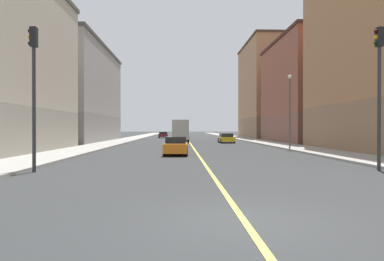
{
  "coord_description": "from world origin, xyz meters",
  "views": [
    {
      "loc": [
        -1.39,
        -7.46,
        2.0
      ],
      "look_at": [
        0.26,
        39.03,
        1.69
      ],
      "focal_mm": 32.57,
      "sensor_mm": 36.0,
      "label": 1
    }
  ],
  "objects_px": {
    "car_yellow": "(226,138)",
    "box_truck": "(180,131)",
    "building_left_far": "(273,91)",
    "car_maroon": "(163,135)",
    "traffic_light_left_near": "(379,79)",
    "traffic_light_right_near": "(33,79)",
    "building_left_mid": "(314,91)",
    "car_orange": "(176,146)",
    "building_right_midblock": "(69,94)",
    "street_lamp_left_near": "(290,103)"
  },
  "relations": [
    {
      "from": "traffic_light_left_near",
      "to": "building_left_mid",
      "type": "bearing_deg",
      "value": 73.48
    },
    {
      "from": "traffic_light_right_near",
      "to": "box_truck",
      "type": "distance_m",
      "value": 33.23
    },
    {
      "from": "traffic_light_left_near",
      "to": "street_lamp_left_near",
      "type": "relative_size",
      "value": 0.98
    },
    {
      "from": "building_right_midblock",
      "to": "traffic_light_left_near",
      "type": "relative_size",
      "value": 3.64
    },
    {
      "from": "building_left_mid",
      "to": "building_right_midblock",
      "type": "distance_m",
      "value": 35.36
    },
    {
      "from": "street_lamp_left_near",
      "to": "car_yellow",
      "type": "xyz_separation_m",
      "value": [
        -4.05,
        14.77,
        -3.7
      ]
    },
    {
      "from": "building_left_mid",
      "to": "traffic_light_left_near",
      "type": "bearing_deg",
      "value": -106.52
    },
    {
      "from": "car_yellow",
      "to": "car_orange",
      "type": "height_order",
      "value": "car_orange"
    },
    {
      "from": "building_right_midblock",
      "to": "traffic_light_left_near",
      "type": "bearing_deg",
      "value": -54.32
    },
    {
      "from": "car_yellow",
      "to": "traffic_light_right_near",
      "type": "bearing_deg",
      "value": -112.62
    },
    {
      "from": "traffic_light_right_near",
      "to": "car_yellow",
      "type": "bearing_deg",
      "value": 67.38
    },
    {
      "from": "building_left_far",
      "to": "street_lamp_left_near",
      "type": "relative_size",
      "value": 2.84
    },
    {
      "from": "traffic_light_left_near",
      "to": "traffic_light_right_near",
      "type": "xyz_separation_m",
      "value": [
        -16.04,
        0.0,
        -0.09
      ]
    },
    {
      "from": "traffic_light_left_near",
      "to": "car_orange",
      "type": "bearing_deg",
      "value": 133.53
    },
    {
      "from": "building_left_mid",
      "to": "car_yellow",
      "type": "xyz_separation_m",
      "value": [
        -12.64,
        -1.16,
        -6.59
      ]
    },
    {
      "from": "car_orange",
      "to": "building_right_midblock",
      "type": "bearing_deg",
      "value": 122.03
    },
    {
      "from": "building_left_mid",
      "to": "traffic_light_right_near",
      "type": "xyz_separation_m",
      "value": [
        -25.63,
        -32.36,
        -3.01
      ]
    },
    {
      "from": "traffic_light_right_near",
      "to": "car_maroon",
      "type": "bearing_deg",
      "value": 86.71
    },
    {
      "from": "building_left_mid",
      "to": "car_orange",
      "type": "xyz_separation_m",
      "value": [
        -19.25,
        -22.19,
        -6.56
      ]
    },
    {
      "from": "street_lamp_left_near",
      "to": "car_orange",
      "type": "height_order",
      "value": "street_lamp_left_near"
    },
    {
      "from": "car_maroon",
      "to": "building_left_mid",
      "type": "bearing_deg",
      "value": -46.99
    },
    {
      "from": "building_left_mid",
      "to": "traffic_light_right_near",
      "type": "distance_m",
      "value": 41.39
    },
    {
      "from": "car_yellow",
      "to": "building_left_far",
      "type": "bearing_deg",
      "value": 61.44
    },
    {
      "from": "car_yellow",
      "to": "box_truck",
      "type": "relative_size",
      "value": 0.66
    },
    {
      "from": "street_lamp_left_near",
      "to": "car_yellow",
      "type": "distance_m",
      "value": 15.76
    },
    {
      "from": "building_right_midblock",
      "to": "car_maroon",
      "type": "bearing_deg",
      "value": 58.27
    },
    {
      "from": "building_left_far",
      "to": "car_maroon",
      "type": "relative_size",
      "value": 4.6
    },
    {
      "from": "traffic_light_left_near",
      "to": "car_maroon",
      "type": "distance_m",
      "value": 57.91
    },
    {
      "from": "traffic_light_left_near",
      "to": "traffic_light_right_near",
      "type": "relative_size",
      "value": 1.02
    },
    {
      "from": "building_left_far",
      "to": "building_right_midblock",
      "type": "height_order",
      "value": "building_left_far"
    },
    {
      "from": "car_yellow",
      "to": "building_left_mid",
      "type": "bearing_deg",
      "value": 5.23
    },
    {
      "from": "car_maroon",
      "to": "car_yellow",
      "type": "xyz_separation_m",
      "value": [
        9.76,
        -25.16,
        0.02
      ]
    },
    {
      "from": "traffic_light_right_near",
      "to": "car_orange",
      "type": "relative_size",
      "value": 1.5
    },
    {
      "from": "building_right_midblock",
      "to": "car_maroon",
      "type": "relative_size",
      "value": 5.78
    },
    {
      "from": "building_left_far",
      "to": "box_truck",
      "type": "bearing_deg",
      "value": -130.66
    },
    {
      "from": "traffic_light_right_near",
      "to": "car_maroon",
      "type": "relative_size",
      "value": 1.55
    },
    {
      "from": "street_lamp_left_near",
      "to": "car_orange",
      "type": "bearing_deg",
      "value": -149.59
    },
    {
      "from": "building_right_midblock",
      "to": "car_orange",
      "type": "distance_m",
      "value": 30.73
    },
    {
      "from": "building_left_mid",
      "to": "car_yellow",
      "type": "distance_m",
      "value": 14.3
    },
    {
      "from": "building_left_far",
      "to": "box_truck",
      "type": "distance_m",
      "value": 30.07
    },
    {
      "from": "street_lamp_left_near",
      "to": "car_orange",
      "type": "distance_m",
      "value": 12.91
    },
    {
      "from": "building_left_mid",
      "to": "traffic_light_right_near",
      "type": "relative_size",
      "value": 2.78
    },
    {
      "from": "car_yellow",
      "to": "box_truck",
      "type": "height_order",
      "value": "box_truck"
    },
    {
      "from": "building_left_mid",
      "to": "building_left_far",
      "type": "height_order",
      "value": "building_left_far"
    },
    {
      "from": "building_left_far",
      "to": "box_truck",
      "type": "height_order",
      "value": "building_left_far"
    },
    {
      "from": "traffic_light_left_near",
      "to": "building_right_midblock",
      "type": "bearing_deg",
      "value": 125.68
    },
    {
      "from": "traffic_light_left_near",
      "to": "street_lamp_left_near",
      "type": "height_order",
      "value": "street_lamp_left_near"
    },
    {
      "from": "traffic_light_left_near",
      "to": "car_orange",
      "type": "height_order",
      "value": "traffic_light_left_near"
    },
    {
      "from": "building_left_mid",
      "to": "building_right_midblock",
      "type": "relative_size",
      "value": 0.75
    },
    {
      "from": "building_left_mid",
      "to": "traffic_light_right_near",
      "type": "height_order",
      "value": "building_left_mid"
    }
  ]
}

